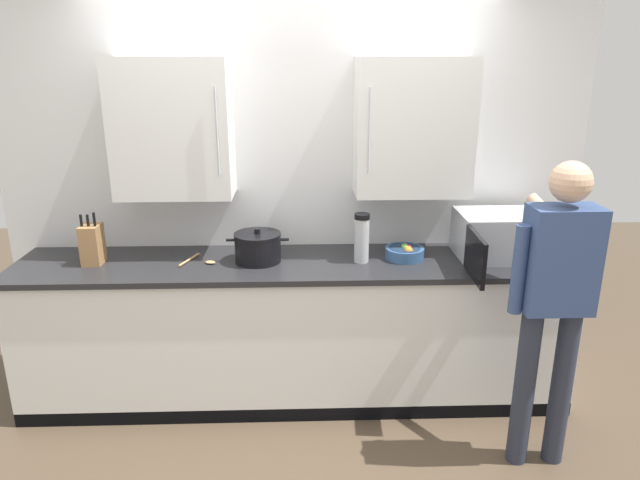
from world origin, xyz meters
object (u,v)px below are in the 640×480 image
Objects in this scene: thermos_flask at (362,238)px; knife_block at (92,244)px; wooden_spoon at (200,261)px; fruit_bowl at (405,252)px; person_figure at (554,292)px; stock_pot at (258,247)px; microwave_oven at (497,236)px.

knife_block is at bearing 179.12° from thermos_flask.
fruit_bowl reaches higher than wooden_spoon.
person_figure is at bearing -48.39° from fruit_bowl.
wooden_spoon is at bearing -178.01° from stock_pot.
stock_pot is at bearing -179.02° from fruit_bowl.
wooden_spoon is at bearing 160.14° from person_figure.
wooden_spoon is 1.26m from fruit_bowl.
wooden_spoon is at bearing -0.60° from knife_block.
person_figure reaches higher than wooden_spoon.
stock_pot is at bearing -179.05° from microwave_oven.
wooden_spoon is (-1.83, -0.04, -0.13)m from microwave_oven.
person_figure reaches higher than thermos_flask.
knife_block reaches higher than microwave_oven.
stock_pot is 1.68m from person_figure.
fruit_bowl is (1.26, 0.03, 0.03)m from wooden_spoon.
fruit_bowl is (-0.57, -0.01, -0.10)m from microwave_oven.
wooden_spoon is 0.59× the size of stock_pot.
person_figure is (1.89, -0.68, 0.06)m from wooden_spoon.
wooden_spoon is at bearing -178.73° from fruit_bowl.
microwave_oven is 0.58m from fruit_bowl.
microwave_oven is at bearing 0.95° from stock_pot.
stock_pot reaches higher than fruit_bowl.
fruit_bowl is 0.95m from person_figure.
knife_block is at bearing -179.67° from stock_pot.
microwave_oven is 1.47m from stock_pot.
stock_pot is at bearing 177.21° from thermos_flask.
knife_block is (-2.46, -0.03, -0.02)m from microwave_oven.
fruit_bowl is at bearing 9.56° from thermos_flask.
person_figure is at bearing -24.36° from stock_pot.
microwave_oven is 1.83m from wooden_spoon.
microwave_oven is at bearing 3.73° from thermos_flask.
microwave_oven is at bearing 94.86° from person_figure.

